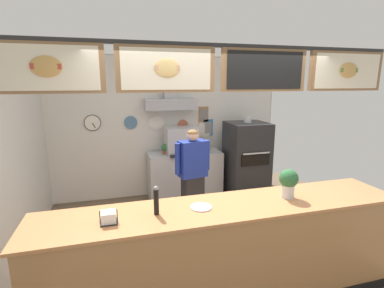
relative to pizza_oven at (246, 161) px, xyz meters
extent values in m
plane|color=brown|center=(-1.39, -1.86, -0.75)|extent=(6.13, 6.13, 0.00)
cube|color=#9E9E99|center=(-1.39, 0.70, 0.61)|extent=(4.47, 0.12, 2.70)
cube|color=silver|center=(-1.39, 0.63, 0.61)|extent=(4.43, 0.01, 2.66)
cylinder|color=black|center=(-2.77, 0.62, 0.76)|extent=(0.29, 0.02, 0.29)
cylinder|color=white|center=(-2.77, 0.61, 0.76)|extent=(0.27, 0.01, 0.27)
cube|color=black|center=(-2.74, 0.60, 0.71)|extent=(0.05, 0.01, 0.10)
cylinder|color=teal|center=(-2.09, 0.62, 0.74)|extent=(0.25, 0.02, 0.25)
cylinder|color=white|center=(-1.61, 0.62, 0.71)|extent=(0.28, 0.02, 0.28)
cylinder|color=#C1664C|center=(-1.09, 0.62, 0.65)|extent=(0.21, 0.02, 0.21)
cylinder|color=white|center=(-0.64, 0.62, 0.53)|extent=(0.29, 0.02, 0.29)
cube|color=#997047|center=(-0.66, 0.62, 0.85)|extent=(0.20, 0.02, 0.30)
cube|color=slate|center=(-0.66, 0.61, 0.85)|extent=(0.14, 0.01, 0.22)
cube|color=teal|center=(-0.57, 0.62, 0.58)|extent=(0.20, 0.02, 0.33)
cube|color=gray|center=(-0.57, 0.61, 0.58)|extent=(0.14, 0.01, 0.24)
cube|color=#A3A5AD|center=(-1.36, 0.46, 1.08)|extent=(0.96, 0.35, 0.20)
cube|color=#A3A5AD|center=(-1.36, 0.52, 1.54)|extent=(0.24, 0.24, 0.73)
cube|color=#2D2D2D|center=(-1.39, -2.04, 1.83)|extent=(4.08, 0.04, 0.04)
cube|color=olive|center=(-2.92, -2.07, 1.60)|extent=(0.94, 0.05, 0.43)
cube|color=#F2E5C6|center=(-2.92, -2.10, 1.60)|extent=(0.85, 0.01, 0.38)
ellipsoid|color=tan|center=(-2.92, -2.11, 1.61)|extent=(0.25, 0.04, 0.18)
cube|color=#B74233|center=(-2.92, -2.12, 1.61)|extent=(0.24, 0.01, 0.05)
cube|color=olive|center=(-1.90, -2.07, 1.60)|extent=(0.94, 0.05, 0.43)
cube|color=#F2E5C6|center=(-1.90, -2.10, 1.60)|extent=(0.85, 0.01, 0.38)
ellipsoid|color=#E5BC70|center=(-1.90, -2.11, 1.61)|extent=(0.24, 0.04, 0.17)
cube|color=tan|center=(-1.90, -2.12, 1.61)|extent=(0.23, 0.01, 0.04)
cube|color=olive|center=(-0.88, -2.07, 1.60)|extent=(0.94, 0.05, 0.43)
cube|color=black|center=(-0.88, -2.10, 1.60)|extent=(0.85, 0.01, 0.38)
cube|color=olive|center=(0.14, -2.07, 1.60)|extent=(0.94, 0.05, 0.43)
cube|color=#F2E5C6|center=(0.14, -2.10, 1.60)|extent=(0.85, 0.01, 0.38)
ellipsoid|color=tan|center=(0.14, -2.11, 1.61)|extent=(0.24, 0.04, 0.17)
cube|color=#51843D|center=(0.14, -2.12, 1.61)|extent=(0.23, 0.01, 0.04)
cube|color=#B77F4C|center=(-1.39, -2.37, -0.24)|extent=(3.61, 0.65, 1.01)
cube|color=#CF8550|center=(-1.39, -2.37, 0.28)|extent=(3.69, 0.68, 0.03)
cube|color=#B7BABF|center=(-1.14, 0.30, -0.29)|extent=(1.37, 0.56, 0.92)
cube|color=#929499|center=(-1.14, 0.30, -0.58)|extent=(1.30, 0.52, 0.02)
cube|color=#232326|center=(0.00, 0.00, 0.00)|extent=(0.73, 0.71, 1.49)
cube|color=black|center=(0.00, -0.36, 0.12)|extent=(0.55, 0.02, 0.20)
cube|color=silver|center=(0.00, -0.38, 0.25)|extent=(0.51, 0.02, 0.02)
cylinder|color=silver|center=(0.00, 0.00, 0.79)|extent=(0.14, 0.14, 0.10)
cube|color=#232328|center=(-1.33, -0.94, -0.31)|extent=(0.33, 0.25, 0.87)
cube|color=#1E339E|center=(-1.33, -0.94, 0.39)|extent=(0.43, 0.29, 0.53)
cylinder|color=#1E339E|center=(-1.09, -0.90, 0.42)|extent=(0.08, 0.08, 0.45)
cylinder|color=#1E339E|center=(-1.56, -0.99, 0.42)|extent=(0.08, 0.08, 0.45)
sphere|color=#D8AD8E|center=(-1.33, -0.94, 0.73)|extent=(0.17, 0.17, 0.17)
ellipsoid|color=olive|center=(-1.33, -0.94, 0.77)|extent=(0.16, 0.16, 0.09)
cube|color=#B7BABF|center=(-1.21, 0.28, 0.42)|extent=(0.58, 0.44, 0.49)
cylinder|color=#4C4C51|center=(-1.32, 0.03, 0.39)|extent=(0.06, 0.06, 0.06)
cube|color=black|center=(-1.21, 0.02, 0.19)|extent=(0.52, 0.10, 0.04)
sphere|color=black|center=(-1.03, 0.04, 0.51)|extent=(0.04, 0.04, 0.04)
cylinder|color=#9E563D|center=(-1.51, 0.29, 0.21)|extent=(0.11, 0.11, 0.07)
ellipsoid|color=#2D6638|center=(-1.51, 0.29, 0.29)|extent=(0.15, 0.15, 0.14)
cylinder|color=#9E563D|center=(-0.71, 0.33, 0.21)|extent=(0.12, 0.12, 0.08)
ellipsoid|color=#5B844C|center=(-0.71, 0.33, 0.30)|extent=(0.16, 0.16, 0.14)
cylinder|color=white|center=(-1.64, -2.35, 0.30)|extent=(0.21, 0.21, 0.01)
cylinder|color=black|center=(-2.07, -2.38, 0.41)|extent=(0.05, 0.05, 0.24)
sphere|color=gray|center=(-2.07, -2.38, 0.55)|extent=(0.04, 0.04, 0.04)
cube|color=#262628|center=(-2.49, -2.43, 0.30)|extent=(0.14, 0.14, 0.01)
cylinder|color=#262628|center=(-2.56, -2.43, 0.35)|extent=(0.01, 0.01, 0.12)
cylinder|color=#262628|center=(-2.42, -2.43, 0.35)|extent=(0.01, 0.01, 0.12)
cube|color=white|center=(-2.49, -2.43, 0.35)|extent=(0.12, 0.12, 0.10)
cylinder|color=silver|center=(-0.69, -2.36, 0.37)|extent=(0.13, 0.13, 0.14)
cylinder|color=gray|center=(-0.69, -2.36, 0.32)|extent=(0.12, 0.12, 0.05)
ellipsoid|color=#2D6638|center=(-0.69, -2.36, 0.51)|extent=(0.19, 0.19, 0.19)
camera|label=1|loc=(-2.41, -4.81, 1.49)|focal=26.88mm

